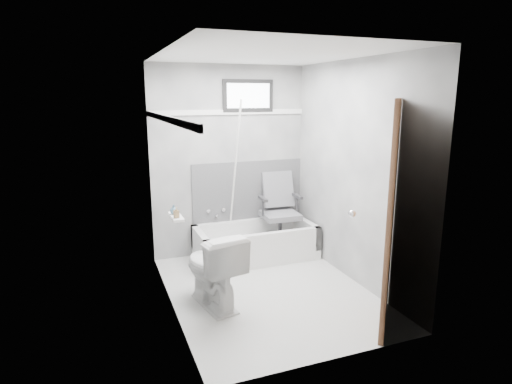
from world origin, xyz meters
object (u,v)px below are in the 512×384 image
office_chair (280,210)px  door (439,224)px  toilet (213,269)px  soap_bottle_a (176,212)px  soap_bottle_b (174,209)px  bathtub (256,242)px

office_chair → door: 2.33m
toilet → soap_bottle_a: bearing=-20.0°
toilet → soap_bottle_b: (-0.32, 0.19, 0.58)m
door → soap_bottle_a: size_ratio=19.94×
bathtub → toilet: 1.33m
office_chair → toilet: (-1.19, -1.07, -0.21)m
toilet → office_chair: bearing=-149.2°
door → soap_bottle_b: (-1.92, 1.38, -0.04)m
bathtub → soap_bottle_a: (-1.16, -0.97, 0.76)m
bathtub → door: 2.47m
bathtub → office_chair: (0.36, 0.05, 0.38)m
door → soap_bottle_a: bearing=147.2°
soap_bottle_b → toilet: bearing=-30.7°
bathtub → soap_bottle_a: bearing=-140.0°
soap_bottle_b → soap_bottle_a: bearing=-90.0°
toilet → soap_bottle_a: size_ratio=7.66×
door → bathtub: bearing=109.0°
bathtub → soap_bottle_b: soap_bottle_b is taller
soap_bottle_a → soap_bottle_b: (0.00, 0.14, -0.01)m
office_chair → bathtub: bearing=-169.0°
toilet → soap_bottle_b: 0.69m
bathtub → door: size_ratio=0.75×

